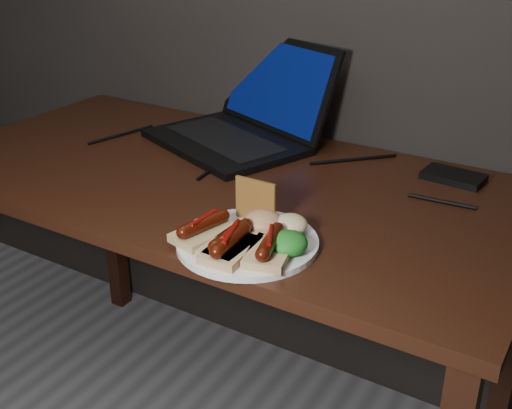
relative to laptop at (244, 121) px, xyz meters
name	(u,v)px	position (x,y,z in m)	size (l,w,h in m)	color
desk	(219,210)	(0.07, -0.23, -0.14)	(1.40, 0.70, 0.75)	#34190D
laptop	(244,121)	(0.00, 0.00, 0.00)	(0.49, 0.47, 0.25)	black
hard_drive	(453,177)	(0.54, 0.02, -0.04)	(0.13, 0.08, 0.02)	black
desk_cables	(266,160)	(0.13, -0.10, -0.05)	(0.95, 0.37, 0.01)	black
plate	(247,242)	(0.30, -0.47, -0.05)	(0.26, 0.26, 0.01)	white
bread_sausage_left	(204,229)	(0.23, -0.51, -0.02)	(0.10, 0.13, 0.04)	#DCBC81
bread_sausage_center	(231,241)	(0.30, -0.52, -0.02)	(0.07, 0.12, 0.04)	#DCBC81
bread_sausage_right	(270,247)	(0.37, -0.50, -0.02)	(0.10, 0.13, 0.04)	#DCBC81
bread_sausage_extra	(231,246)	(0.31, -0.53, -0.02)	(0.08, 0.12, 0.04)	#DCBC81
crispbread	(256,201)	(0.28, -0.40, 0.00)	(0.09, 0.01, 0.09)	#A0632B
salad_greens	(288,243)	(0.39, -0.47, -0.02)	(0.07, 0.07, 0.04)	#105316
salsa_mound	(263,221)	(0.31, -0.43, -0.02)	(0.07, 0.07, 0.04)	#A52A10
coleslaw_mound	(290,224)	(0.36, -0.41, -0.02)	(0.06, 0.06, 0.04)	silver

